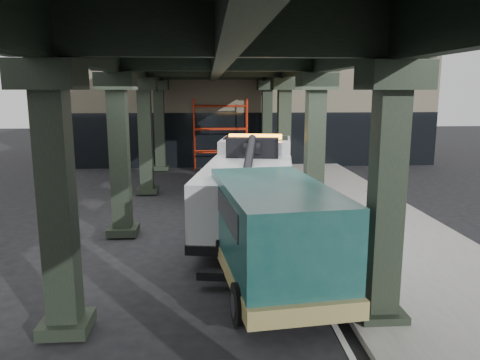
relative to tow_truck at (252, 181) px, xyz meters
name	(u,v)px	position (x,y,z in m)	size (l,w,h in m)	color
ground	(235,255)	(-0.73, -3.06, -1.48)	(90.00, 90.00, 0.00)	black
sidewalk	(370,228)	(3.77, -1.06, -1.40)	(5.00, 40.00, 0.15)	gray
lane_stripe	(284,232)	(0.97, -1.06, -1.47)	(0.12, 38.00, 0.01)	silver
viaduct	(218,57)	(-1.13, -1.06, 3.98)	(7.40, 32.00, 6.40)	black
building	(247,97)	(1.27, 16.94, 2.52)	(22.00, 10.00, 8.00)	#C6B793
scaffolding	(220,132)	(-0.73, 11.58, 0.63)	(3.08, 0.88, 4.00)	red
tow_truck	(252,181)	(0.00, 0.00, 0.00)	(3.91, 9.50, 3.03)	black
towed_van	(270,230)	(-0.03, -5.00, -0.16)	(3.01, 6.25, 2.45)	#103B38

